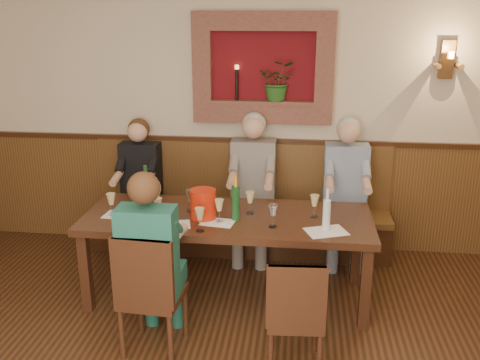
{
  "coord_description": "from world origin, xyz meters",
  "views": [
    {
      "loc": [
        0.58,
        -2.27,
        2.4
      ],
      "look_at": [
        0.1,
        1.9,
        1.05
      ],
      "focal_mm": 40.0,
      "sensor_mm": 36.0,
      "label": 1
    }
  ],
  "objects_px": {
    "dining_table": "(228,224)",
    "person_chair_front": "(153,276)",
    "chair_near_left": "(153,315)",
    "wine_bottle_green_a": "(236,202)",
    "person_bench_mid": "(252,199)",
    "person_bench_left": "(140,198)",
    "water_bottle": "(327,214)",
    "chair_near_right": "(294,336)",
    "wine_bottle_green_b": "(147,193)",
    "bench": "(240,220)",
    "spittoon_bucket": "(203,204)",
    "person_bench_right": "(345,204)"
  },
  "relations": [
    {
      "from": "dining_table",
      "to": "person_chair_front",
      "type": "relative_size",
      "value": 1.74
    },
    {
      "from": "chair_near_left",
      "to": "wine_bottle_green_a",
      "type": "bearing_deg",
      "value": 59.64
    },
    {
      "from": "chair_near_left",
      "to": "person_bench_mid",
      "type": "relative_size",
      "value": 0.65
    },
    {
      "from": "person_bench_left",
      "to": "water_bottle",
      "type": "height_order",
      "value": "person_bench_left"
    },
    {
      "from": "dining_table",
      "to": "person_chair_front",
      "type": "xyz_separation_m",
      "value": [
        -0.43,
        -0.78,
        -0.11
      ]
    },
    {
      "from": "chair_near_right",
      "to": "wine_bottle_green_b",
      "type": "relative_size",
      "value": 2.12
    },
    {
      "from": "person_chair_front",
      "to": "wine_bottle_green_b",
      "type": "bearing_deg",
      "value": 107.87
    },
    {
      "from": "person_chair_front",
      "to": "dining_table",
      "type": "bearing_deg",
      "value": 60.92
    },
    {
      "from": "bench",
      "to": "wine_bottle_green_b",
      "type": "distance_m",
      "value": 1.29
    },
    {
      "from": "person_bench_left",
      "to": "person_chair_front",
      "type": "height_order",
      "value": "person_chair_front"
    },
    {
      "from": "bench",
      "to": "spittoon_bucket",
      "type": "bearing_deg",
      "value": -100.57
    },
    {
      "from": "person_bench_right",
      "to": "spittoon_bucket",
      "type": "height_order",
      "value": "person_bench_right"
    },
    {
      "from": "person_bench_right",
      "to": "chair_near_right",
      "type": "bearing_deg",
      "value": -104.25
    },
    {
      "from": "person_bench_mid",
      "to": "wine_bottle_green_b",
      "type": "height_order",
      "value": "person_bench_mid"
    },
    {
      "from": "dining_table",
      "to": "bench",
      "type": "relative_size",
      "value": 0.8
    },
    {
      "from": "bench",
      "to": "spittoon_bucket",
      "type": "height_order",
      "value": "bench"
    },
    {
      "from": "chair_near_right",
      "to": "person_bench_mid",
      "type": "relative_size",
      "value": 0.59
    },
    {
      "from": "wine_bottle_green_b",
      "to": "water_bottle",
      "type": "xyz_separation_m",
      "value": [
        1.5,
        -0.24,
        -0.03
      ]
    },
    {
      "from": "wine_bottle_green_a",
      "to": "water_bottle",
      "type": "distance_m",
      "value": 0.74
    },
    {
      "from": "chair_near_right",
      "to": "person_bench_mid",
      "type": "bearing_deg",
      "value": 100.96
    },
    {
      "from": "dining_table",
      "to": "wine_bottle_green_b",
      "type": "relative_size",
      "value": 5.95
    },
    {
      "from": "bench",
      "to": "person_bench_mid",
      "type": "xyz_separation_m",
      "value": [
        0.13,
        -0.11,
        0.27
      ]
    },
    {
      "from": "dining_table",
      "to": "water_bottle",
      "type": "xyz_separation_m",
      "value": [
        0.81,
        -0.22,
        0.21
      ]
    },
    {
      "from": "chair_near_right",
      "to": "person_bench_mid",
      "type": "distance_m",
      "value": 1.85
    },
    {
      "from": "water_bottle",
      "to": "chair_near_right",
      "type": "bearing_deg",
      "value": -107.11
    },
    {
      "from": "person_chair_front",
      "to": "spittoon_bucket",
      "type": "relative_size",
      "value": 5.66
    },
    {
      "from": "person_bench_mid",
      "to": "wine_bottle_green_a",
      "type": "bearing_deg",
      "value": -93.27
    },
    {
      "from": "wine_bottle_green_a",
      "to": "bench",
      "type": "bearing_deg",
      "value": 94.47
    },
    {
      "from": "person_bench_mid",
      "to": "dining_table",
      "type": "bearing_deg",
      "value": -99.03
    },
    {
      "from": "water_bottle",
      "to": "chair_near_left",
      "type": "bearing_deg",
      "value": -153.85
    },
    {
      "from": "chair_near_left",
      "to": "person_chair_front",
      "type": "height_order",
      "value": "person_chair_front"
    },
    {
      "from": "bench",
      "to": "person_bench_left",
      "type": "xyz_separation_m",
      "value": [
        -1.02,
        -0.1,
        0.23
      ]
    },
    {
      "from": "chair_near_left",
      "to": "wine_bottle_green_a",
      "type": "xyz_separation_m",
      "value": [
        0.52,
        0.74,
        0.63
      ]
    },
    {
      "from": "chair_near_right",
      "to": "wine_bottle_green_b",
      "type": "distance_m",
      "value": 1.73
    },
    {
      "from": "spittoon_bucket",
      "to": "wine_bottle_green_a",
      "type": "relative_size",
      "value": 0.64
    },
    {
      "from": "chair_near_left",
      "to": "water_bottle",
      "type": "distance_m",
      "value": 1.51
    },
    {
      "from": "person_bench_left",
      "to": "person_bench_mid",
      "type": "height_order",
      "value": "person_bench_mid"
    },
    {
      "from": "person_bench_left",
      "to": "water_bottle",
      "type": "relative_size",
      "value": 4.03
    },
    {
      "from": "wine_bottle_green_b",
      "to": "water_bottle",
      "type": "bearing_deg",
      "value": -9.16
    },
    {
      "from": "person_bench_right",
      "to": "water_bottle",
      "type": "height_order",
      "value": "person_bench_right"
    },
    {
      "from": "chair_near_right",
      "to": "water_bottle",
      "type": "distance_m",
      "value": 0.97
    },
    {
      "from": "spittoon_bucket",
      "to": "water_bottle",
      "type": "relative_size",
      "value": 0.72
    },
    {
      "from": "chair_near_right",
      "to": "person_bench_left",
      "type": "relative_size",
      "value": 0.63
    },
    {
      "from": "spittoon_bucket",
      "to": "dining_table",
      "type": "bearing_deg",
      "value": 20.81
    },
    {
      "from": "dining_table",
      "to": "chair_near_left",
      "type": "bearing_deg",
      "value": -117.81
    },
    {
      "from": "spittoon_bucket",
      "to": "water_bottle",
      "type": "xyz_separation_m",
      "value": [
        0.99,
        -0.14,
        0.01
      ]
    },
    {
      "from": "dining_table",
      "to": "person_bench_right",
      "type": "distance_m",
      "value": 1.33
    },
    {
      "from": "person_bench_right",
      "to": "person_chair_front",
      "type": "distance_m",
      "value": 2.18
    },
    {
      "from": "person_bench_left",
      "to": "person_bench_right",
      "type": "bearing_deg",
      "value": -0.06
    },
    {
      "from": "bench",
      "to": "spittoon_bucket",
      "type": "xyz_separation_m",
      "value": [
        -0.19,
        -1.02,
        0.54
      ]
    }
  ]
}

